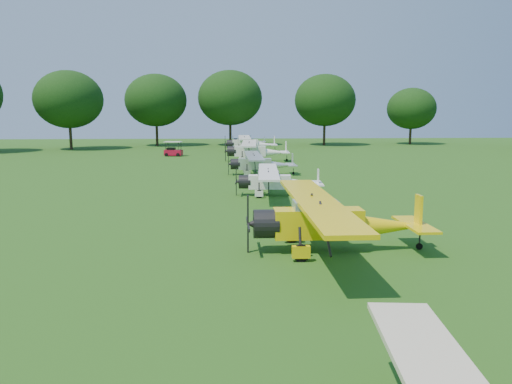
% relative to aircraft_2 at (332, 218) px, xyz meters
% --- Properties ---
extents(ground, '(160.00, 160.00, 0.00)m').
position_rel_aircraft_2_xyz_m(ground, '(-1.48, 10.83, -1.38)').
color(ground, '#1C4D13').
rests_on(ground, ground).
extents(tree_belt, '(137.36, 130.27, 14.52)m').
position_rel_aircraft_2_xyz_m(tree_belt, '(2.09, 11.00, 6.65)').
color(tree_belt, '#312213').
rests_on(tree_belt, ground).
extents(aircraft_2, '(7.52, 11.94, 2.37)m').
position_rel_aircraft_2_xyz_m(aircraft_2, '(0.00, 0.00, 0.00)').
color(aircraft_2, yellow).
rests_on(aircraft_2, ground).
extents(aircraft_3, '(6.02, 9.59, 1.89)m').
position_rel_aircraft_2_xyz_m(aircraft_3, '(-0.90, 14.03, -0.28)').
color(aircraft_3, white).
rests_on(aircraft_3, ground).
extents(aircraft_4, '(6.30, 10.01, 1.98)m').
position_rel_aircraft_2_xyz_m(aircraft_4, '(-1.23, 25.83, -0.22)').
color(aircraft_4, silver).
rests_on(aircraft_4, ground).
extents(aircraft_5, '(7.59, 12.08, 2.38)m').
position_rel_aircraft_2_xyz_m(aircraft_5, '(-0.96, 38.55, 0.01)').
color(aircraft_5, white).
rests_on(aircraft_5, ground).
extents(aircraft_6, '(7.60, 12.07, 2.39)m').
position_rel_aircraft_2_xyz_m(aircraft_6, '(-1.02, 52.37, 0.01)').
color(aircraft_6, white).
rests_on(aircraft_6, ground).
extents(aircraft_7, '(5.77, 9.15, 1.80)m').
position_rel_aircraft_2_xyz_m(aircraft_7, '(-0.63, 64.89, -0.33)').
color(aircraft_7, silver).
rests_on(aircraft_7, ground).
extents(golf_cart, '(2.45, 1.75, 1.92)m').
position_rel_aircraft_2_xyz_m(golf_cart, '(-11.31, 46.26, -0.74)').
color(golf_cart, '#B80D2A').
rests_on(golf_cart, ground).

